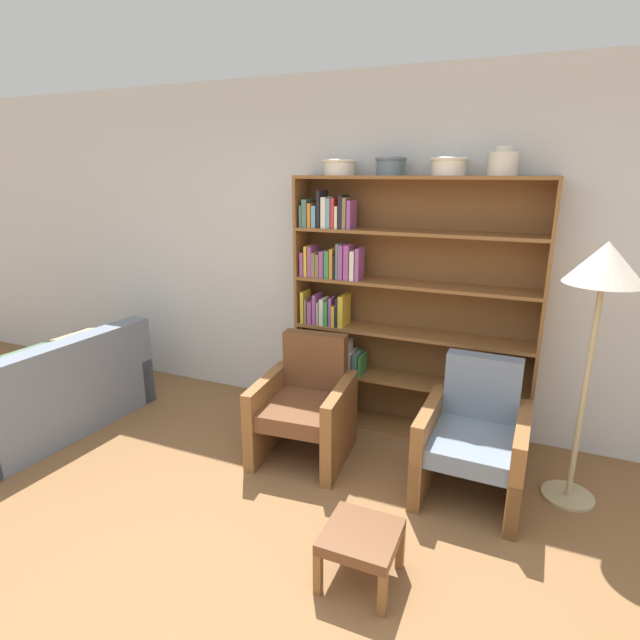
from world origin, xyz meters
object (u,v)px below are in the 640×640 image
armchair_leather (305,406)px  footstool (361,540)px  floor_lamp (603,278)px  bowl_slate (340,166)px  bowl_olive (449,165)px  armchair_cushioned (474,439)px  bowl_brass (391,165)px  vase_tall (503,163)px  couch (48,395)px  bookshelf (388,310)px

armchair_leather → footstool: size_ratio=2.35×
floor_lamp → bowl_slate: bearing=165.0°
bowl_olive → floor_lamp: (0.98, -0.48, -0.62)m
armchair_cushioned → floor_lamp: size_ratio=0.53×
bowl_olive → armchair_leather: 1.98m
armchair_cushioned → floor_lamp: bearing=-162.0°
bowl_slate → armchair_leather: 1.80m
bowl_slate → bowl_brass: (0.39, 0.00, 0.01)m
bowl_slate → armchair_cushioned: 2.16m
vase_tall → footstool: vase_tall is taller
armchair_cushioned → vase_tall: bearing=-85.6°
armchair_cushioned → bowl_brass: bearing=-37.9°
vase_tall → bowl_olive: bearing=180.0°
armchair_leather → bowl_olive: bearing=-145.6°
bowl_olive → vase_tall: (0.35, -0.00, 0.01)m
couch → armchair_leather: bearing=-73.5°
couch → armchair_leather: armchair_leather is taller
couch → floor_lamp: size_ratio=0.96×
armchair_leather → armchair_cushioned: bearing=175.1°
bookshelf → footstool: 1.86m
vase_tall → couch: 3.87m
bowl_brass → floor_lamp: bearing=-18.9°
bookshelf → bowl_brass: size_ratio=8.70×
bowl_olive → floor_lamp: bowl_olive is taller
bowl_brass → armchair_leather: 1.85m
vase_tall → bowl_brass: bearing=180.0°
armchair_leather → armchair_cushioned: size_ratio=1.00×
bowl_olive → footstool: bowl_olive is taller
bowl_olive → armchair_cushioned: bowl_olive is taller
armchair_cushioned → couch: bearing=9.6°
armchair_leather → vase_tall: bearing=-155.3°
bowl_olive → bookshelf: bearing=177.9°
armchair_leather → floor_lamp: size_ratio=0.53×
vase_tall → armchair_cushioned: (0.03, -0.66, -1.70)m
bookshelf → bowl_slate: 1.15m
bookshelf → bowl_slate: bowl_slate is taller
bowl_olive → vase_tall: size_ratio=1.34×
couch → armchair_leather: 2.14m
bowl_slate → vase_tall: 1.16m
bowl_brass → footstool: (0.38, -1.66, -1.82)m
bowl_brass → armchair_leather: bearing=-120.6°
vase_tall → floor_lamp: size_ratio=0.12×
bowl_brass → bowl_olive: size_ratio=0.90×
vase_tall → armchair_leather: size_ratio=0.22×
bowl_brass → floor_lamp: bowl_brass is taller
armchair_leather → footstool: bearing=122.7°
vase_tall → footstool: (-0.38, -1.66, -1.83)m
bowl_brass → floor_lamp: size_ratio=0.14×
bowl_slate → armchair_cushioned: bowl_slate is taller
bowl_slate → couch: (-2.08, -1.13, -1.78)m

